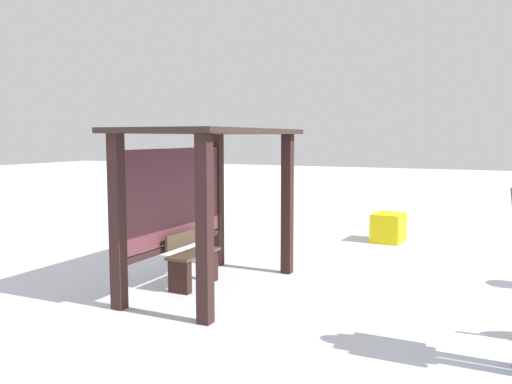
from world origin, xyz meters
TOP-DOWN VIEW (x-y plane):
  - ground_plane at (0.00, 0.00)m, footprint 60.00×60.00m
  - bus_shelter at (0.00, 0.20)m, footprint 2.81×1.56m
  - bench_left_inside at (0.00, 0.32)m, footprint 0.91×0.35m
  - grit_bin at (4.38, -1.51)m, footprint 0.74×0.61m

SIDE VIEW (x-z plane):
  - ground_plane at x=0.00m, z-range 0.00..0.00m
  - grit_bin at x=4.38m, z-range 0.00..0.57m
  - bench_left_inside at x=0.00m, z-range -0.04..0.72m
  - bus_shelter at x=0.00m, z-range 0.47..2.65m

